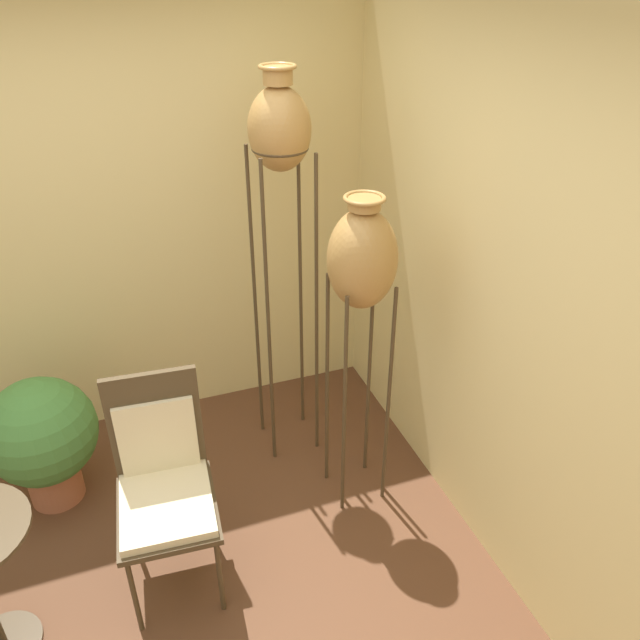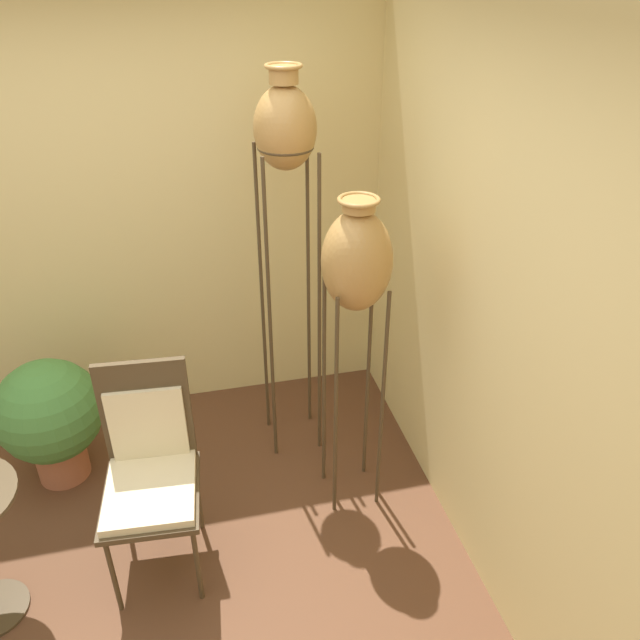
% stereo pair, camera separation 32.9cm
% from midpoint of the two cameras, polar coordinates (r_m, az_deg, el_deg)
% --- Properties ---
extents(ground_plane, '(14.00, 14.00, 0.00)m').
position_cam_midpoint_polar(ground_plane, '(3.27, -18.16, -26.13)').
color(ground_plane, brown).
extents(wall_back, '(7.36, 0.06, 2.70)m').
position_cam_midpoint_polar(wall_back, '(3.84, -23.29, 8.00)').
color(wall_back, beige).
rests_on(wall_back, ground_plane).
extents(wall_right, '(0.06, 7.36, 2.70)m').
position_cam_midpoint_polar(wall_right, '(2.71, 14.75, 0.46)').
color(wall_right, beige).
rests_on(wall_right, ground_plane).
extents(vase_stand_tall, '(0.31, 0.31, 2.22)m').
position_cam_midpoint_polar(vase_stand_tall, '(3.16, -6.79, 15.90)').
color(vase_stand_tall, '#473823').
rests_on(vase_stand_tall, ground_plane).
extents(vase_stand_medium, '(0.33, 0.33, 1.75)m').
position_cam_midpoint_polar(vase_stand_medium, '(2.89, 0.63, 5.10)').
color(vase_stand_medium, '#473823').
rests_on(vase_stand_medium, ground_plane).
extents(chair, '(0.48, 0.54, 1.08)m').
position_cam_midpoint_polar(chair, '(3.05, -17.28, -13.60)').
color(chair, '#473823').
rests_on(chair, ground_plane).
extents(potted_plant, '(0.59, 0.59, 0.76)m').
position_cam_midpoint_polar(potted_plant, '(3.76, -26.42, -9.60)').
color(potted_plant, '#B26647').
rests_on(potted_plant, ground_plane).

